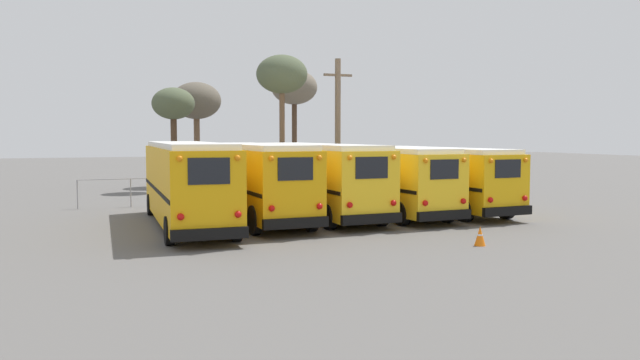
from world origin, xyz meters
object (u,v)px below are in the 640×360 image
school_bus_2 (316,177)px  school_bus_3 (376,177)px  bare_tree_1 (173,106)px  traffic_cone (480,236)px  bare_tree_3 (282,76)px  bare_tree_0 (196,102)px  school_bus_1 (257,179)px  school_bus_0 (187,181)px  bare_tree_2 (294,89)px  utility_pole (338,125)px  school_bus_4 (435,176)px

school_bus_2 → school_bus_3: size_ratio=1.01×
school_bus_2 → school_bus_3: school_bus_2 is taller
bare_tree_1 → traffic_cone: (6.36, -23.43, -5.06)m
school_bus_3 → bare_tree_3: bare_tree_3 is taller
bare_tree_1 → bare_tree_0: bearing=60.0°
school_bus_1 → school_bus_2: (2.93, 0.81, -0.02)m
school_bus_0 → traffic_cone: school_bus_0 is taller
school_bus_1 → bare_tree_3: size_ratio=1.18×
school_bus_3 → bare_tree_1: bearing=115.8°
bare_tree_2 → school_bus_2: bearing=-105.9°
bare_tree_2 → bare_tree_3: bearing=-113.4°
school_bus_2 → bare_tree_0: size_ratio=1.51×
school_bus_2 → utility_pole: utility_pole is taller
bare_tree_3 → traffic_cone: 19.88m
school_bus_1 → utility_pole: (7.75, 9.83, 2.41)m
school_bus_2 → bare_tree_2: bare_tree_2 is taller
school_bus_1 → school_bus_4: bearing=2.8°
utility_pole → bare_tree_0: size_ratio=1.12×
school_bus_2 → bare_tree_2: bearing=74.1°
school_bus_2 → school_bus_3: (2.93, -0.09, -0.08)m
bare_tree_2 → bare_tree_0: bearing=-179.5°
school_bus_4 → bare_tree_3: bearing=113.1°
school_bus_1 → traffic_cone: (5.17, -8.16, -1.43)m
school_bus_4 → bare_tree_3: (-4.30, 10.11, 5.38)m
bare_tree_3 → traffic_cone: bearing=-87.9°
school_bus_2 → utility_pole: size_ratio=1.35×
school_bus_1 → bare_tree_1: 15.74m
school_bus_1 → school_bus_4: size_ratio=0.95×
school_bus_4 → traffic_cone: school_bus_4 is taller
school_bus_4 → bare_tree_2: (-0.68, 18.49, 5.32)m
school_bus_3 → bare_tree_1: (-7.04, 14.55, 3.74)m
school_bus_0 → school_bus_3: 8.86m
school_bus_2 → bare_tree_3: (1.55, 9.73, 5.29)m
school_bus_2 → bare_tree_3: 11.18m
school_bus_4 → traffic_cone: bearing=-112.7°
school_bus_0 → traffic_cone: 11.22m
bare_tree_3 → school_bus_4: bearing=-66.9°
bare_tree_2 → school_bus_4: bearing=-87.9°
school_bus_0 → school_bus_1: school_bus_0 is taller
school_bus_0 → utility_pole: (10.68, 10.36, 2.39)m
school_bus_0 → bare_tree_1: bearing=83.7°
school_bus_2 → school_bus_0: bearing=-167.1°
school_bus_1 → bare_tree_2: 21.23m
school_bus_0 → bare_tree_2: bearing=60.5°
school_bus_3 → school_bus_4: bearing=-5.6°
school_bus_4 → utility_pole: utility_pole is taller
school_bus_2 → utility_pole: 10.52m
utility_pole → traffic_cone: bearing=-98.2°
bare_tree_0 → traffic_cone: 27.92m
school_bus_4 → utility_pole: size_ratio=1.27×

